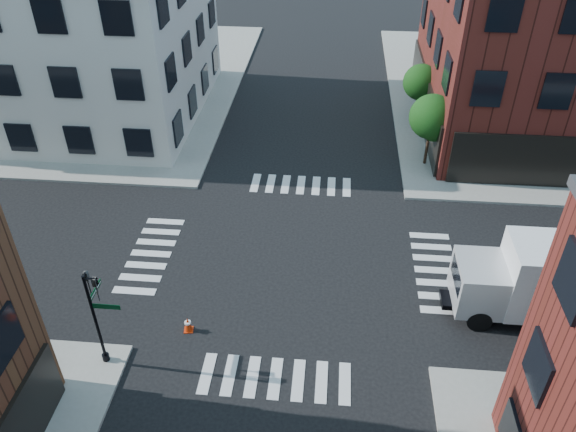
# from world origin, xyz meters

# --- Properties ---
(ground) EXTENTS (120.00, 120.00, 0.00)m
(ground) POSITION_xyz_m (0.00, 0.00, 0.00)
(ground) COLOR black
(ground) RESTS_ON ground
(sidewalk_nw) EXTENTS (30.00, 30.00, 0.15)m
(sidewalk_nw) POSITION_xyz_m (-21.00, 21.00, 0.07)
(sidewalk_nw) COLOR gray
(sidewalk_nw) RESTS_ON ground
(building_nw) EXTENTS (22.00, 16.00, 11.00)m
(building_nw) POSITION_xyz_m (-19.00, 16.00, 5.50)
(building_nw) COLOR silver
(building_nw) RESTS_ON ground
(tree_near) EXTENTS (2.69, 2.69, 4.49)m
(tree_near) POSITION_xyz_m (7.56, 9.98, 3.16)
(tree_near) COLOR black
(tree_near) RESTS_ON ground
(tree_far) EXTENTS (2.43, 2.43, 4.07)m
(tree_far) POSITION_xyz_m (7.56, 15.98, 2.87)
(tree_far) COLOR black
(tree_far) RESTS_ON ground
(signal_pole) EXTENTS (1.29, 1.24, 4.60)m
(signal_pole) POSITION_xyz_m (-6.72, -6.68, 2.86)
(signal_pole) COLOR black
(signal_pole) RESTS_ON ground
(box_truck) EXTENTS (8.40, 2.67, 3.78)m
(box_truck) POSITION_xyz_m (11.50, -2.53, 1.97)
(box_truck) COLOR silver
(box_truck) RESTS_ON ground
(traffic_cone) EXTENTS (0.44, 0.44, 0.71)m
(traffic_cone) POSITION_xyz_m (-3.94, -4.83, 0.34)
(traffic_cone) COLOR red
(traffic_cone) RESTS_ON ground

